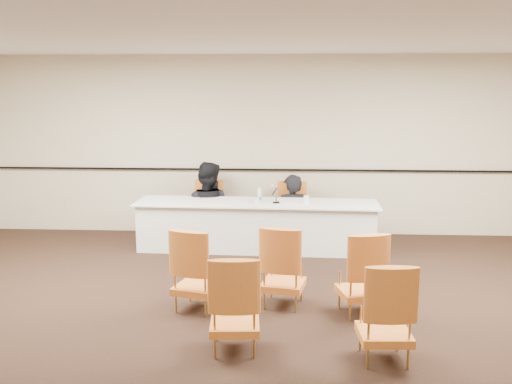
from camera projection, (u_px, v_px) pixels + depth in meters
The scene contains 19 objects.
floor at pixel (264, 329), 5.90m from camera, with size 10.00×10.00×0.00m, color black.
ceiling at pixel (264, 30), 5.36m from camera, with size 10.00×10.00×0.00m, color silver.
wall_back at pixel (274, 146), 9.56m from camera, with size 10.00×0.04×3.00m, color beige.
wall_rail at pixel (274, 170), 9.59m from camera, with size 9.80×0.04×0.03m, color black.
panel_table at pixel (256, 226), 8.76m from camera, with size 3.70×0.85×0.74m, color silver, non-canonical shape.
panelist_main at pixel (291, 223), 9.27m from camera, with size 0.58×0.38×1.60m, color black.
panelist_main_chair at pixel (291, 212), 9.24m from camera, with size 0.50×0.50×0.95m, color #B0591F, non-canonical shape.
panelist_second at pixel (207, 214), 9.37m from camera, with size 0.85×0.66×1.74m, color black.
panelist_second_chair at pixel (207, 210), 9.36m from camera, with size 0.50×0.50×0.95m, color #B0591F, non-canonical shape.
papers at pixel (294, 203), 8.61m from camera, with size 0.30×0.22×0.00m, color white.
microphone at pixel (276, 194), 8.60m from camera, with size 0.10×0.20×0.27m, color black, non-canonical shape.
water_bottle at pixel (259, 195), 8.65m from camera, with size 0.07×0.07×0.23m, color teal, non-canonical shape.
drinking_glass at pixel (257, 201), 8.55m from camera, with size 0.06×0.06×0.10m, color silver.
coffee_cup at pixel (306, 200), 8.53m from camera, with size 0.08×0.08×0.13m, color white.
aud_chair_front_left at pixel (197, 269), 6.35m from camera, with size 0.50×0.50×0.95m, color #B0591F, non-canonical shape.
aud_chair_front_mid at pixel (283, 265), 6.47m from camera, with size 0.50×0.50×0.95m, color #B0591F, non-canonical shape.
aud_chair_front_right at pixel (361, 273), 6.22m from camera, with size 0.50×0.50×0.95m, color #B0591F, non-canonical shape.
aud_chair_back_mid at pixel (235, 302), 5.36m from camera, with size 0.50×0.50×0.95m, color #B0591F, non-canonical shape.
aud_chair_back_right at pixel (385, 311), 5.16m from camera, with size 0.50×0.50×0.95m, color #B0591F, non-canonical shape.
Camera 1 is at (0.23, -5.54, 2.47)m, focal length 40.00 mm.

